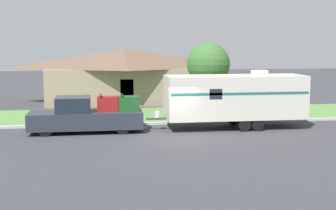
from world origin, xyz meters
The scene contains 8 objects.
ground_plane centered at (0.00, 0.00, 0.00)m, with size 120.00×120.00×0.00m, color #38383D.
curb_strip centered at (0.00, 3.75, 0.07)m, with size 80.00×0.30×0.14m.
lawn_strip centered at (0.00, 7.40, 0.01)m, with size 80.00×7.00×0.03m.
house_across_street centered at (-1.79, 14.86, 2.27)m, with size 13.22×6.83×4.38m.
pickup_truck centered at (-4.56, 1.97, 0.90)m, with size 6.21×2.07×2.05m.
travel_trailer centered at (3.74, 1.97, 1.79)m, with size 8.99×2.44×3.29m.
mailbox centered at (7.18, 4.70, 0.97)m, with size 0.48×0.20×1.26m.
tree_in_yard centered at (3.41, 7.16, 3.39)m, with size 2.89×2.89×4.85m.
Camera 1 is at (-3.90, -23.49, 4.83)m, focal length 50.00 mm.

